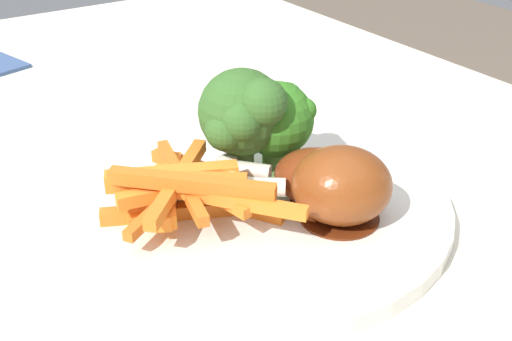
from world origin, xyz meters
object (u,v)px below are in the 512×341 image
(carrot_fries_pile, at_px, (186,189))
(chicken_drumstick_far, at_px, (336,186))
(broccoli_floret_front, at_px, (243,114))
(broccoli_floret_middle, at_px, (275,117))
(dining_table, at_px, (208,323))
(chicken_drumstick_near, at_px, (314,178))
(dinner_plate, at_px, (256,202))

(carrot_fries_pile, bearing_deg, chicken_drumstick_far, -126.30)
(broccoli_floret_front, distance_m, broccoli_floret_middle, 0.03)
(dining_table, distance_m, chicken_drumstick_near, 0.16)
(broccoli_floret_middle, relative_size, chicken_drumstick_near, 0.72)
(dinner_plate, bearing_deg, chicken_drumstick_near, -136.56)
(chicken_drumstick_near, bearing_deg, broccoli_floret_front, 24.31)
(broccoli_floret_front, distance_m, chicken_drumstick_far, 0.08)
(dinner_plate, distance_m, carrot_fries_pile, 0.06)
(dining_table, distance_m, broccoli_floret_middle, 0.17)
(broccoli_floret_front, bearing_deg, broccoli_floret_middle, -92.40)
(chicken_drumstick_near, height_order, chicken_drumstick_far, chicken_drumstick_far)
(broccoli_floret_front, relative_size, chicken_drumstick_near, 0.83)
(broccoli_floret_front, relative_size, broccoli_floret_middle, 1.16)
(dinner_plate, relative_size, carrot_fries_pile, 1.87)
(dinner_plate, xyz_separation_m, carrot_fries_pile, (0.01, 0.05, 0.03))
(dinner_plate, bearing_deg, dining_table, 61.40)
(dinner_plate, xyz_separation_m, broccoli_floret_middle, (0.02, -0.03, 0.05))
(dinner_plate, height_order, chicken_drumstick_near, chicken_drumstick_near)
(broccoli_floret_front, bearing_deg, dining_table, 97.09)
(broccoli_floret_middle, distance_m, chicken_drumstick_near, 0.06)
(dining_table, relative_size, dinner_plate, 4.21)
(broccoli_floret_front, height_order, chicken_drumstick_near, broccoli_floret_front)
(chicken_drumstick_far, bearing_deg, dinner_plate, 27.34)
(broccoli_floret_middle, xyz_separation_m, carrot_fries_pile, (-0.02, 0.08, -0.03))
(dining_table, xyz_separation_m, chicken_drumstick_far, (-0.07, -0.06, 0.14))
(chicken_drumstick_far, bearing_deg, dining_table, 40.50)
(dining_table, height_order, broccoli_floret_front, broccoli_floret_front)
(dining_table, height_order, chicken_drumstick_near, chicken_drumstick_near)
(broccoli_floret_front, bearing_deg, carrot_fries_pile, 107.04)
(broccoli_floret_middle, height_order, carrot_fries_pile, broccoli_floret_middle)
(chicken_drumstick_far, bearing_deg, chicken_drumstick_near, -1.71)
(dining_table, bearing_deg, chicken_drumstick_far, -139.50)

